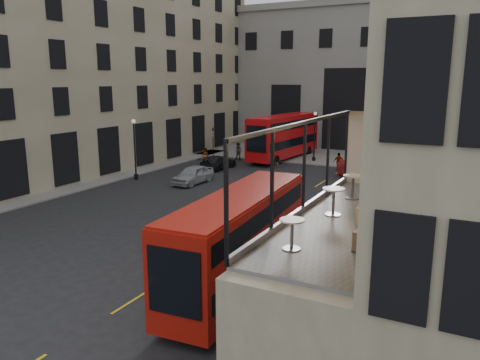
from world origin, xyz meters
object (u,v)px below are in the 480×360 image
at_px(traffic_light_near, 276,185).
at_px(pedestrian_a, 238,152).
at_px(cafe_table_far, 353,183).
at_px(cafe_chair_d, 406,187).
at_px(cyclist, 229,225).
at_px(bus_near, 239,237).
at_px(car_c, 218,162).
at_px(traffic_light_far, 213,141).
at_px(street_lamp_b, 314,140).
at_px(pedestrian_d, 396,157).
at_px(cafe_table_mid, 334,197).
at_px(cafe_chair_b, 384,219).
at_px(pedestrian_e, 205,158).
at_px(cafe_table_near, 292,229).
at_px(bus_far, 284,134).
at_px(cafe_chair_a, 364,239).
at_px(pedestrian_b, 281,144).
at_px(bicycle, 266,192).
at_px(car_b, 351,170).
at_px(car_a, 193,175).
at_px(cafe_chair_c, 365,214).
at_px(pedestrian_c, 339,162).

relative_size(traffic_light_near, pedestrian_a, 1.98).
height_order(cafe_table_far, cafe_chair_d, cafe_chair_d).
bearing_deg(cafe_chair_d, pedestrian_a, 127.90).
height_order(cyclist, pedestrian_a, pedestrian_a).
relative_size(bus_near, car_c, 2.25).
bearing_deg(traffic_light_far, street_lamp_b, 33.69).
bearing_deg(street_lamp_b, bus_near, -76.89).
distance_m(car_c, cafe_chair_d, 30.23).
bearing_deg(pedestrian_d, pedestrian_a, 87.98).
distance_m(traffic_light_far, cafe_table_far, 33.22).
height_order(street_lamp_b, cafe_table_mid, cafe_table_mid).
bearing_deg(cafe_chair_b, traffic_light_far, 128.45).
xyz_separation_m(pedestrian_e, cafe_table_near, (20.63, -29.30, 4.14)).
xyz_separation_m(bus_far, cafe_chair_a, (17.12, -36.77, 2.15)).
height_order(pedestrian_b, cafe_chair_b, cafe_chair_b).
relative_size(bus_near, pedestrian_a, 5.45).
distance_m(bicycle, cafe_chair_b, 21.81).
relative_size(pedestrian_b, cafe_table_mid, 1.96).
height_order(bus_near, car_b, bus_near).
relative_size(bus_far, cafe_table_mid, 14.37).
relative_size(traffic_light_far, car_a, 0.84).
bearing_deg(bus_far, bus_near, -70.94).
xyz_separation_m(bus_far, car_c, (-3.42, -8.61, -2.05)).
relative_size(bus_far, cafe_chair_c, 13.44).
xyz_separation_m(bicycle, cafe_chair_b, (11.70, -17.88, 4.39)).
height_order(car_b, cafe_chair_c, cafe_chair_c).
xyz_separation_m(pedestrian_a, cafe_chair_b, (21.20, -31.50, 3.89)).
relative_size(traffic_light_far, car_c, 0.82).
xyz_separation_m(traffic_light_far, pedestrian_a, (1.40, 3.04, -1.46)).
distance_m(bus_far, cafe_chair_c, 38.45).
distance_m(cafe_table_near, cafe_chair_b, 3.33).
distance_m(pedestrian_a, cafe_table_near, 39.72).
bearing_deg(cafe_table_far, car_a, 136.69).
relative_size(car_b, cafe_table_far, 5.44).
bearing_deg(cafe_table_near, cafe_table_mid, 89.22).
relative_size(bus_near, bicycle, 6.08).
xyz_separation_m(traffic_light_near, pedestrian_e, (-13.73, 13.99, -1.45)).
relative_size(street_lamp_b, cafe_chair_b, 6.58).
bearing_deg(cafe_chair_a, cafe_table_near, -153.79).
bearing_deg(cafe_chair_d, pedestrian_c, 110.31).
bearing_deg(pedestrian_a, cafe_chair_d, -61.09).
xyz_separation_m(car_a, cafe_table_far, (17.65, -16.64, 4.39)).
bearing_deg(car_b, cafe_chair_d, -100.68).
relative_size(car_a, pedestrian_d, 2.60).
xyz_separation_m(bus_near, cafe_chair_d, (6.27, 1.12, 2.57)).
bearing_deg(traffic_light_far, cafe_chair_d, -46.93).
relative_size(pedestrian_c, cafe_chair_c, 1.91).
xyz_separation_m(bus_far, cafe_table_far, (15.58, -31.87, 2.44)).
bearing_deg(cyclist, pedestrian_e, 37.19).
height_order(car_a, cafe_chair_b, cafe_chair_b).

